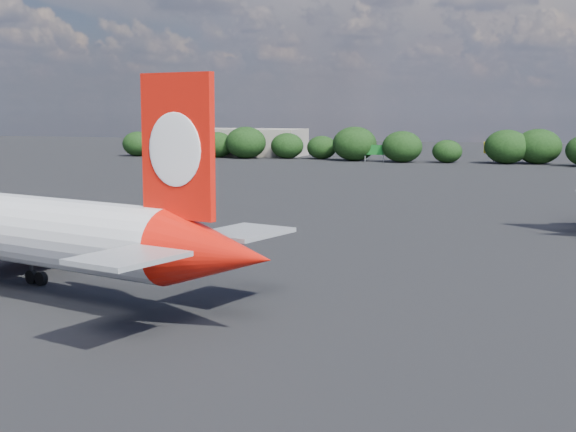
% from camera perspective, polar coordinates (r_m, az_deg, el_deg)
% --- Properties ---
extents(ground, '(500.00, 500.00, 0.00)m').
position_cam_1_polar(ground, '(97.05, 0.57, -0.69)').
color(ground, black).
rests_on(ground, ground).
extents(terminal_building, '(42.00, 16.00, 8.00)m').
position_cam_1_polar(terminal_building, '(242.90, -3.83, 5.28)').
color(terminal_building, gray).
rests_on(terminal_building, ground).
extents(highway_sign, '(6.00, 0.30, 4.50)m').
position_cam_1_polar(highway_sign, '(212.86, 6.17, 4.68)').
color(highway_sign, '#135F1D').
rests_on(highway_sign, ground).
extents(billboard_yellow, '(5.00, 0.30, 5.50)m').
position_cam_1_polar(billboard_yellow, '(213.92, 14.41, 4.70)').
color(billboard_yellow, yellow).
rests_on(billboard_yellow, ground).
extents(horizon_treeline, '(207.47, 15.60, 9.22)m').
position_cam_1_polar(horizon_treeline, '(210.98, 13.49, 4.74)').
color(horizon_treeline, black).
rests_on(horizon_treeline, ground).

